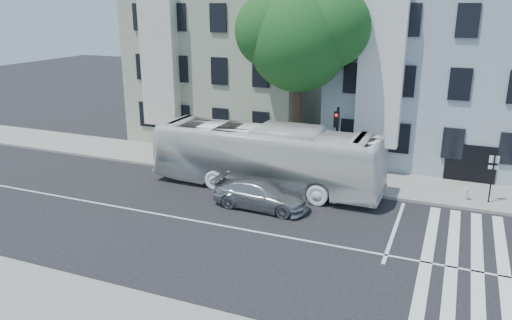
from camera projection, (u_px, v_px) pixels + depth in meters
The scene contains 11 objects.
ground at pixel (235, 228), 21.86m from camera, with size 120.00×120.00×0.00m, color black.
sidewalk_far at pixel (293, 172), 28.90m from camera, with size 80.00×4.00×0.15m, color gray.
building_left at pixel (233, 60), 36.00m from camera, with size 12.00×10.00×11.00m, color #A9AE92.
building_right at pixel (438, 70), 30.90m from camera, with size 12.00×10.00×11.00m, color #9BACB8.
street_tree at pixel (301, 34), 27.21m from camera, with size 7.30×5.90×11.10m.
bus at pixel (265, 157), 26.16m from camera, with size 12.30×2.88×3.43m, color white.
sedan at pixel (261, 194), 23.89m from camera, with size 4.69×1.90×1.36m, color #ACB0B4.
hedge at pixel (225, 166), 28.56m from camera, with size 8.50×0.84×0.70m, color #226821, non-canonical shape.
traffic_signal at pixel (336, 135), 26.63m from camera, with size 0.44×0.53×4.18m.
fire_hydrant at pixel (466, 193), 24.55m from camera, with size 0.36×0.21×0.65m.
far_sign_pole at pixel (493, 171), 23.89m from camera, with size 0.45×0.18×2.51m.
Camera 1 is at (8.48, -18.11, 9.38)m, focal length 35.00 mm.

